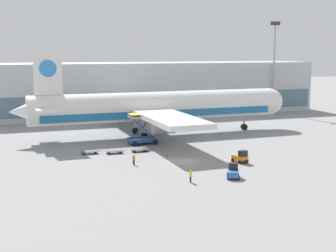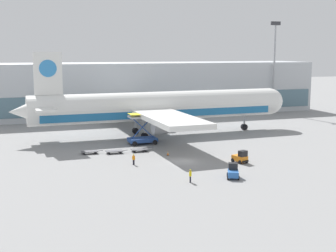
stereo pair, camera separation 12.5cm
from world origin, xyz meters
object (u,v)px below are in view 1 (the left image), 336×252
light_mast (274,61)px  baggage_dolly_third (139,149)px  airplane_main (155,107)px  traffic_cone_near (168,153)px  baggage_dolly_lead (90,152)px  baggage_tug_foreground (241,157)px  ground_crew_near (191,175)px  scissor_lift_loader (142,133)px  baggage_tug_mid (233,172)px  baggage_dolly_second (114,151)px  ground_crew_far (134,159)px

light_mast → baggage_dolly_third: size_ratio=6.77×
airplane_main → traffic_cone_near: (-3.49, -18.35, -5.46)m
baggage_dolly_lead → traffic_cone_near: size_ratio=4.77×
baggage_tug_foreground → ground_crew_near: baggage_tug_foreground is taller
baggage_dolly_third → traffic_cone_near: traffic_cone_near is taller
airplane_main → ground_crew_near: bearing=-101.0°
airplane_main → scissor_lift_loader: bearing=-124.2°
airplane_main → baggage_tug_mid: size_ratio=20.77×
baggage_dolly_second → traffic_cone_near: 9.20m
scissor_lift_loader → baggage_tug_foreground: (10.47, -19.19, -1.28)m
ground_crew_near → traffic_cone_near: size_ratio=2.30×
scissor_lift_loader → baggage_dolly_third: (-2.32, -6.42, -1.77)m
baggage_dolly_third → traffic_cone_near: (3.74, -4.31, -0.01)m
baggage_tug_mid → ground_crew_near: size_ratio=1.56×
scissor_lift_loader → traffic_cone_near: size_ratio=7.35×
scissor_lift_loader → traffic_cone_near: scissor_lift_loader is taller
scissor_lift_loader → ground_crew_near: (-0.93, -27.03, -1.10)m
airplane_main → baggage_dolly_lead: size_ratio=15.65×
baggage_tug_mid → traffic_cone_near: baggage_tug_mid is taller
baggage_tug_foreground → ground_crew_far: (-16.08, 3.91, 0.10)m
ground_crew_far → baggage_tug_foreground: bearing=-134.3°
ground_crew_near → baggage_tug_mid: bearing=133.1°
scissor_lift_loader → baggage_dolly_lead: scissor_lift_loader is taller
baggage_tug_foreground → baggage_tug_mid: same height
baggage_dolly_second → ground_crew_far: ground_crew_far is taller
baggage_dolly_third → baggage_dolly_lead: bearing=173.9°
ground_crew_near → ground_crew_far: 12.65m
airplane_main → traffic_cone_near: bearing=-102.3°
light_mast → baggage_tug_foreground: bearing=-125.5°
scissor_lift_loader → baggage_dolly_third: bearing=-111.4°
baggage_dolly_lead → ground_crew_far: (5.12, -9.90, 0.59)m
airplane_main → scissor_lift_loader: 9.79m
light_mast → traffic_cone_near: bearing=-136.9°
light_mast → baggage_dolly_third: bearing=-142.1°
baggage_dolly_lead → ground_crew_near: 23.77m
scissor_lift_loader → baggage_tug_foreground: 21.90m
traffic_cone_near → baggage_dolly_lead: bearing=156.3°
airplane_main → scissor_lift_loader: size_ratio=10.15×
baggage_dolly_third → traffic_cone_near: bearing=-48.1°
scissor_lift_loader → airplane_main: bearing=55.8°
baggage_tug_foreground → baggage_dolly_lead: 25.31m
airplane_main → ground_crew_far: airplane_main is taller
light_mast → traffic_cone_near: 63.68m
scissor_lift_loader → ground_crew_far: bearing=-111.7°
scissor_lift_loader → traffic_cone_near: (1.42, -10.73, -1.78)m
airplane_main → baggage_tug_foreground: (5.56, -26.82, -4.96)m
baggage_dolly_second → scissor_lift_loader: bearing=44.6°
airplane_main → baggage_dolly_lead: (-15.65, -13.01, -5.45)m
light_mast → baggage_tug_foreground: light_mast is taller
ground_crew_far → airplane_main: bearing=-55.4°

